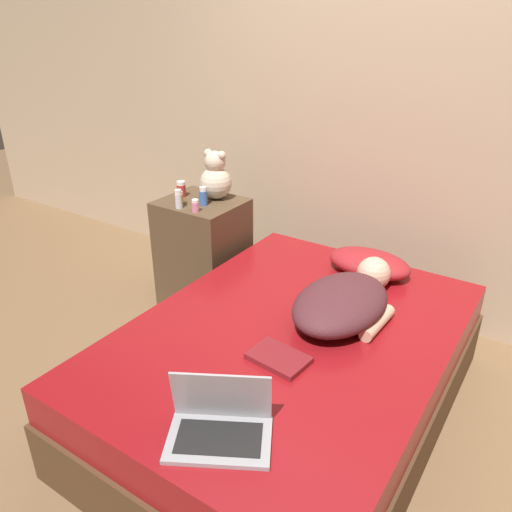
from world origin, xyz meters
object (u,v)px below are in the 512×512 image
Objects in this scene: bottle_pink at (195,206)px; book at (279,358)px; pillow at (369,263)px; laptop at (220,423)px; teddy_bear at (216,178)px; bottle_amber at (180,198)px; person_lying at (346,300)px; bottle_red at (181,189)px; bottle_clear at (179,199)px; bottle_blue at (203,196)px.

bottle_pink is 0.29× the size of book.
pillow is 1.35m from laptop.
bottle_pink is at bearing 103.11° from laptop.
teddy_bear is 0.25m from bottle_amber.
bottle_red is at bearing 167.65° from person_lying.
laptop is at bearing -44.03° from bottle_clear.
bottle_blue reaches higher than pillow.
bottle_clear is (-1.09, 1.06, 0.25)m from laptop.
teddy_bear is 0.16m from bottle_blue.
person_lying is at bearing -15.08° from bottle_blue.
bottle_red reaches higher than bottle_pink.
bottle_blue reaches higher than person_lying.
laptop is at bearing -44.46° from bottle_amber.
bottle_blue is 0.15m from bottle_clear.
teddy_bear is 4.11× the size of bottle_pink.
bottle_clear reaches higher than bottle_pink.
bottle_red is at bearing 167.41° from bottle_blue.
bottle_red is (-0.20, -0.09, -0.08)m from teddy_bear.
bottle_clear reaches higher than book.
laptop is at bearing -88.56° from pillow.
bottle_pink is 1.15m from book.
bottle_clear is at bearing 174.10° from person_lying.
bottle_red is (-1.25, 0.33, 0.21)m from person_lying.
bottle_pink is at bearing 172.81° from person_lying.
teddy_bear is 1.19× the size of book.
person_lying is 1.19m from bottle_amber.
pillow is 1.12m from bottle_clear.
bottle_red is 1.44m from book.
bottle_pink is at bearing -74.09° from bottle_blue.
bottle_clear is at bearing -106.13° from teddy_bear.
pillow is 0.91m from book.
bottle_amber is (-0.10, -0.21, -0.09)m from teddy_bear.
bottle_amber is at bearing -51.33° from bottle_red.
bottle_blue is at bearing 101.18° from laptop.
person_lying is at bearing -8.21° from bottle_clear.
bottle_red is (-1.18, -0.13, 0.23)m from pillow.
teddy_bear reaches higher than person_lying.
pillow is at bearing 100.87° from person_lying.
bottle_pink is 0.12m from bottle_clear.
bottle_amber is (-0.14, 0.04, 0.01)m from bottle_pink.
person_lying is 0.46m from book.
teddy_bear is at bearing 138.24° from book.
bottle_clear is at bearing 149.60° from book.
teddy_bear is at bearing 73.87° from bottle_clear.
bottle_red is (-0.21, 0.05, -0.01)m from bottle_blue.
laptop is (-0.03, -0.89, -0.03)m from person_lying.
laptop is 4.77× the size of bottle_amber.
bottle_pink is (-0.94, -0.29, 0.22)m from pillow.
bottle_amber is (0.10, -0.12, -0.01)m from bottle_red.
bottle_pink is 0.86× the size of bottle_amber.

